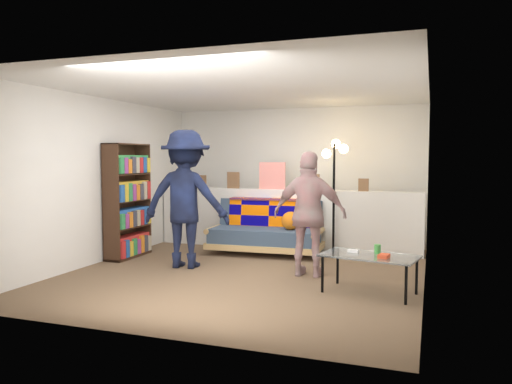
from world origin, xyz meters
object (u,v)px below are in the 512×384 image
(coffee_table, at_px, (370,258))
(floor_lamp, at_px, (335,173))
(person_left, at_px, (186,199))
(person_right, at_px, (310,214))
(futon_sofa, at_px, (267,231))
(bookshelf, at_px, (128,204))

(coffee_table, distance_m, floor_lamp, 2.44)
(coffee_table, xyz_separation_m, person_left, (-2.59, 0.54, 0.55))
(floor_lamp, height_order, person_right, floor_lamp)
(futon_sofa, bearing_deg, floor_lamp, 15.95)
(person_left, bearing_deg, person_right, 174.12)
(floor_lamp, relative_size, person_right, 1.13)
(bookshelf, distance_m, person_right, 2.93)
(coffee_table, height_order, person_right, person_right)
(coffee_table, bearing_deg, futon_sofa, 134.72)
(person_left, bearing_deg, bookshelf, -22.74)
(bookshelf, distance_m, floor_lamp, 3.24)
(person_right, bearing_deg, person_left, 1.40)
(bookshelf, relative_size, floor_lamp, 0.96)
(futon_sofa, height_order, floor_lamp, floor_lamp)
(futon_sofa, height_order, person_right, person_right)
(futon_sofa, xyz_separation_m, bookshelf, (-1.93, -0.97, 0.45))
(futon_sofa, bearing_deg, person_right, -51.87)
(futon_sofa, bearing_deg, bookshelf, -153.30)
(floor_lamp, xyz_separation_m, person_left, (-1.79, -1.59, -0.33))
(floor_lamp, relative_size, person_left, 0.95)
(futon_sofa, xyz_separation_m, person_right, (0.99, -1.26, 0.45))
(person_left, height_order, person_right, person_left)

